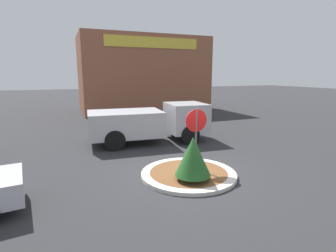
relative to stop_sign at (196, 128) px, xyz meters
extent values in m
plane|color=#2D2D30|center=(-0.39, -0.23, -1.65)|extent=(120.00, 120.00, 0.00)
cylinder|color=beige|center=(-0.39, -0.23, -1.59)|extent=(3.36, 3.36, 0.13)
cylinder|color=brown|center=(-0.39, -0.23, -1.58)|extent=(2.76, 2.76, 0.13)
cylinder|color=#4C4C51|center=(0.00, 0.00, -0.47)|extent=(0.07, 0.07, 2.35)
cylinder|color=#B71414|center=(0.00, 0.00, 0.27)|extent=(0.82, 0.03, 0.82)
cylinder|color=brown|center=(-0.56, -0.87, -1.44)|extent=(0.08, 0.08, 0.16)
cone|color=#235623|center=(-0.56, -0.87, -0.72)|extent=(1.17, 1.17, 1.28)
cube|color=#B2B2B7|center=(1.85, 4.63, -0.43)|extent=(2.14, 2.41, 1.55)
cube|color=#B2B2B7|center=(-1.44, 4.90, -0.58)|extent=(3.85, 2.67, 1.25)
cube|color=black|center=(2.53, 4.57, -0.16)|extent=(0.21, 2.01, 0.54)
cylinder|color=black|center=(1.76, 5.73, -1.16)|extent=(0.99, 0.34, 0.98)
cylinder|color=black|center=(1.58, 3.55, -1.16)|extent=(0.99, 0.34, 0.98)
cylinder|color=black|center=(-2.02, 6.04, -1.16)|extent=(0.99, 0.34, 0.98)
cylinder|color=black|center=(-2.20, 3.87, -1.16)|extent=(0.99, 0.34, 0.98)
cube|color=#93563D|center=(3.16, 16.86, 1.85)|extent=(11.79, 6.00, 7.00)
cube|color=gold|center=(3.16, 13.83, 4.54)|extent=(8.25, 0.08, 0.90)
camera|label=1|loc=(-4.36, -8.09, 1.88)|focal=28.00mm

